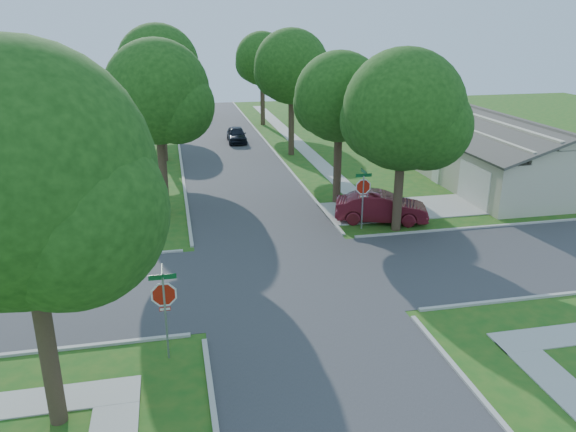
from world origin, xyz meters
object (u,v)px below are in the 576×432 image
(tree_w_near, at_px, (158,97))
(car_curb_west, at_px, (198,110))
(tree_sw_corner, at_px, (24,187))
(car_driveway, at_px, (381,207))
(tree_w_mid, at_px, (159,69))
(stop_sign_ne, at_px, (363,189))
(house_ne_near, at_px, (501,158))
(tree_e_far, at_px, (263,61))
(tree_ne_corner, at_px, (405,115))
(stop_sign_sw, at_px, (164,298))
(tree_e_near, at_px, (340,101))
(car_curb_east, at_px, (237,135))
(house_nw_far, at_px, (30,120))
(tree_w_far, at_px, (161,68))
(house_ne_far, at_px, (392,113))
(tree_e_mid, at_px, (292,70))

(tree_w_near, relative_size, car_curb_west, 2.08)
(tree_sw_corner, xyz_separation_m, car_driveway, (13.44, 12.49, -5.50))
(tree_w_mid, bearing_deg, stop_sign_ne, -60.20)
(house_ne_near, bearing_deg, car_curb_west, 120.49)
(tree_w_mid, xyz_separation_m, car_curb_west, (3.44, 19.19, -5.86))
(tree_e_far, distance_m, tree_ne_corner, 29.85)
(stop_sign_sw, xyz_separation_m, tree_e_near, (9.45, 13.71, 3.61))
(stop_sign_sw, relative_size, tree_w_mid, 0.31)
(tree_sw_corner, height_order, tree_ne_corner, tree_sw_corner)
(tree_ne_corner, bearing_deg, car_curb_east, 103.09)
(house_nw_far, distance_m, car_curb_east, 18.10)
(stop_sign_ne, xyz_separation_m, tree_sw_corner, (-12.14, -11.69, 4.23))
(tree_w_mid, relative_size, tree_sw_corner, 1.00)
(tree_e_near, xyz_separation_m, house_ne_near, (11.24, 1.99, -4.13))
(stop_sign_ne, xyz_separation_m, tree_ne_corner, (1.66, -0.49, 3.56))
(tree_w_near, bearing_deg, tree_w_far, 90.01)
(house_ne_far, bearing_deg, car_driveway, -113.04)
(tree_sw_corner, height_order, house_nw_far, tree_sw_corner)
(car_curb_west, bearing_deg, tree_ne_corner, 100.03)
(tree_e_far, xyz_separation_m, tree_w_far, (-9.40, -0.00, -0.47))
(tree_e_near, height_order, car_driveway, tree_e_near)
(tree_e_mid, relative_size, house_ne_near, 0.68)
(tree_ne_corner, height_order, car_driveway, tree_ne_corner)
(tree_w_near, xyz_separation_m, house_ne_far, (20.64, 19.99, -4.60))
(tree_e_near, height_order, tree_w_mid, tree_w_mid)
(stop_sign_ne, bearing_deg, tree_sw_corner, -136.06)
(car_curb_east, bearing_deg, tree_e_far, 67.00)
(house_ne_near, relative_size, house_nw_far, 1.00)
(tree_w_far, distance_m, tree_ne_corner, 31.77)
(tree_w_mid, xyz_separation_m, car_driveway, (10.64, -15.51, -5.73))
(stop_sign_ne, height_order, tree_e_far, tree_e_far)
(tree_e_far, distance_m, house_nw_far, 21.31)
(stop_sign_sw, bearing_deg, house_nw_far, 107.10)
(tree_ne_corner, bearing_deg, tree_sw_corner, -140.93)
(tree_e_far, relative_size, car_driveway, 1.89)
(tree_e_far, bearing_deg, house_ne_far, -24.03)
(house_nw_far, height_order, car_curb_west, house_nw_far)
(car_driveway, bearing_deg, house_ne_far, -5.09)
(car_curb_west, bearing_deg, car_curb_east, 98.02)
(tree_e_near, bearing_deg, car_curb_east, 101.55)
(stop_sign_sw, xyz_separation_m, tree_w_near, (0.06, 13.71, 4.08))
(tree_ne_corner, relative_size, car_driveway, 1.87)
(tree_w_near, height_order, house_nw_far, tree_w_near)
(tree_e_near, height_order, tree_ne_corner, tree_ne_corner)
(tree_e_far, distance_m, house_ne_near, 25.99)
(tree_ne_corner, height_order, house_nw_far, tree_ne_corner)
(stop_sign_sw, relative_size, stop_sign_ne, 1.00)
(tree_e_near, distance_m, house_ne_near, 12.14)
(stop_sign_sw, relative_size, tree_e_far, 0.34)
(tree_w_far, bearing_deg, stop_sign_ne, -72.30)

